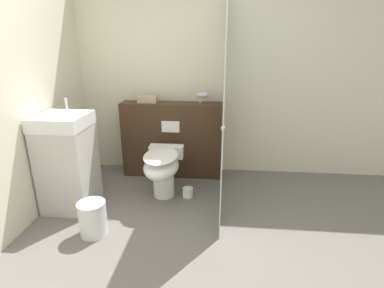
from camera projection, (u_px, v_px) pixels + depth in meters
ground_plane at (165, 263)px, 2.40m from camera, size 12.00×12.00×0.00m
wall_back at (189, 77)px, 3.80m from camera, size 8.00×0.06×2.50m
partition_panel at (173, 140)px, 3.85m from camera, size 1.28×0.27×0.96m
shower_glass at (223, 104)px, 3.07m from camera, size 0.04×1.54×2.14m
toilet at (162, 168)px, 3.29m from camera, size 0.40×0.68×0.54m
sink_vanity at (68, 162)px, 3.07m from camera, size 0.49×0.50×1.15m
hair_drier at (203, 96)px, 3.67m from camera, size 0.15×0.07×0.13m
folded_towel at (148, 99)px, 3.72m from camera, size 0.24×0.13×0.08m
spare_toilet_roll at (188, 192)px, 3.41m from camera, size 0.12×0.12×0.11m
waste_bin at (93, 218)px, 2.71m from camera, size 0.25×0.25×0.32m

